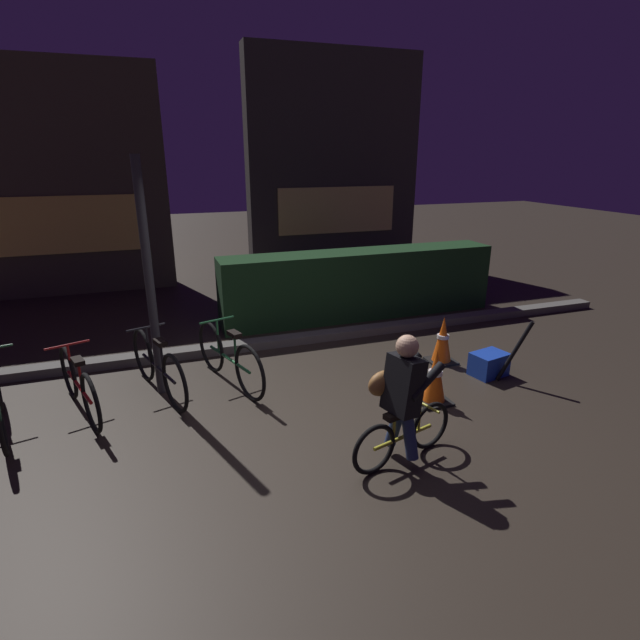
{
  "coord_description": "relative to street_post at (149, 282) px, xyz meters",
  "views": [
    {
      "loc": [
        -1.57,
        -4.43,
        2.72
      ],
      "look_at": [
        0.2,
        0.6,
        0.9
      ],
      "focal_mm": 27.54,
      "sensor_mm": 36.0,
      "label": 1
    }
  ],
  "objects": [
    {
      "name": "blue_crate",
      "position": [
        4.0,
        -0.9,
        -1.21
      ],
      "size": [
        0.5,
        0.4,
        0.3
      ],
      "primitive_type": "cube",
      "rotation": [
        0.0,
        0.0,
        0.2
      ],
      "color": "#193DB7",
      "rests_on": "ground"
    },
    {
      "name": "parked_bike_left_mid",
      "position": [
        -0.84,
        -0.24,
        -1.02
      ],
      "size": [
        0.59,
        1.52,
        0.73
      ],
      "rotation": [
        0.0,
        0.0,
        1.9
      ],
      "color": "black",
      "rests_on": "ground"
    },
    {
      "name": "traffic_cone_far",
      "position": [
        3.66,
        -0.34,
        -1.04
      ],
      "size": [
        0.36,
        0.36,
        0.65
      ],
      "color": "black",
      "rests_on": "ground"
    },
    {
      "name": "storefront_right",
      "position": [
        4.48,
        6.0,
        1.13
      ],
      "size": [
        4.26,
        0.54,
        5.0
      ],
      "color": "#383330",
      "rests_on": "ground"
    },
    {
      "name": "parked_bike_center_left",
      "position": [
        -0.01,
        -0.06,
        -1.0
      ],
      "size": [
        0.59,
        1.61,
        0.77
      ],
      "rotation": [
        0.0,
        0.0,
        1.89
      ],
      "color": "black",
      "rests_on": "ground"
    },
    {
      "name": "hedge_row",
      "position": [
        3.4,
        1.9,
        -0.78
      ],
      "size": [
        4.8,
        0.7,
        1.15
      ],
      "primitive_type": "cube",
      "color": "#19381C",
      "rests_on": "ground"
    },
    {
      "name": "storefront_left",
      "position": [
        -1.54,
        5.3,
        0.83
      ],
      "size": [
        4.13,
        0.54,
        4.39
      ],
      "color": "#42382D",
      "rests_on": "ground"
    },
    {
      "name": "closed_umbrella",
      "position": [
        4.15,
        -1.15,
        -0.95
      ],
      "size": [
        0.36,
        0.21,
        0.8
      ],
      "primitive_type": "cylinder",
      "rotation": [
        0.0,
        0.4,
        5.84
      ],
      "color": "black",
      "rests_on": "ground"
    },
    {
      "name": "parked_bike_center_right",
      "position": [
        0.82,
        -0.07,
        -1.0
      ],
      "size": [
        0.59,
        1.62,
        0.78
      ],
      "rotation": [
        0.0,
        0.0,
        1.88
      ],
      "color": "black",
      "rests_on": "ground"
    },
    {
      "name": "street_post",
      "position": [
        0.0,
        0.0,
        0.0
      ],
      "size": [
        0.1,
        0.1,
        2.71
      ],
      "primitive_type": "cylinder",
      "color": "#2D2D33",
      "rests_on": "ground"
    },
    {
      "name": "ground_plane",
      "position": [
        1.6,
        -1.2,
        -1.36
      ],
      "size": [
        40.0,
        40.0,
        0.0
      ],
      "primitive_type": "plane",
      "color": "#2D261E"
    },
    {
      "name": "traffic_cone_near",
      "position": [
        2.94,
        -1.3,
        -1.04
      ],
      "size": [
        0.36,
        0.36,
        0.64
      ],
      "color": "black",
      "rests_on": "ground"
    },
    {
      "name": "sidewalk_curb",
      "position": [
        1.6,
        1.0,
        -1.3
      ],
      "size": [
        12.0,
        0.24,
        0.12
      ],
      "primitive_type": "cube",
      "color": "#56544F",
      "rests_on": "ground"
    },
    {
      "name": "cyclist",
      "position": [
        2.03,
        -2.16,
        -0.73
      ],
      "size": [
        1.16,
        0.5,
        1.25
      ],
      "rotation": [
        0.0,
        0.0,
        0.27
      ],
      "color": "black",
      "rests_on": "ground"
    }
  ]
}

